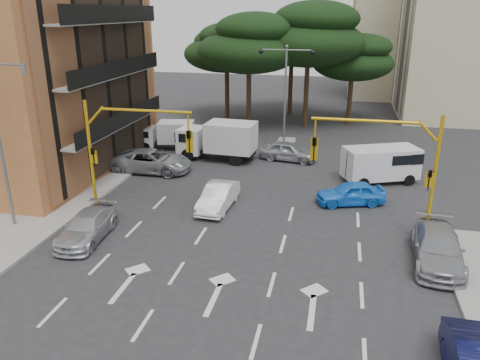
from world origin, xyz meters
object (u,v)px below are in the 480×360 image
(box_truck_a, at_px, (166,135))
(box_truck_b, at_px, (217,141))
(signal_mast_right, at_px, (395,159))
(street_lamp_left, at_px, (2,136))
(signal_mast_left, at_px, (121,142))
(van_white, at_px, (380,165))
(car_white_hatch, at_px, (218,197))
(car_blue_compact, at_px, (351,193))
(car_silver_parked, at_px, (438,248))
(car_silver_cross_a, at_px, (151,161))
(car_silver_cross_b, at_px, (288,151))
(street_lamp_center, at_px, (286,79))
(car_silver_wagon, at_px, (87,227))

(box_truck_a, xyz_separation_m, box_truck_b, (4.64, -1.83, 0.31))
(signal_mast_right, bearing_deg, street_lamp_left, -170.61)
(signal_mast_left, relative_size, van_white, 1.31)
(car_white_hatch, bearing_deg, box_truck_a, 126.74)
(signal_mast_right, bearing_deg, car_white_hatch, 170.46)
(signal_mast_left, bearing_deg, car_blue_compact, 16.88)
(street_lamp_left, bearing_deg, signal_mast_right, 9.39)
(box_truck_b, bearing_deg, car_silver_parked, -129.49)
(car_white_hatch, xyz_separation_m, car_silver_parked, (10.73, -3.75, 0.04))
(car_silver_cross_a, distance_m, van_white, 14.96)
(signal_mast_right, relative_size, car_silver_cross_b, 1.45)
(street_lamp_center, height_order, car_blue_compact, street_lamp_center)
(car_blue_compact, bearing_deg, car_silver_parked, 14.37)
(signal_mast_left, xyz_separation_m, car_silver_wagon, (-0.37, -3.44, -3.25))
(signal_mast_left, relative_size, car_silver_wagon, 1.38)
(van_white, bearing_deg, street_lamp_left, -82.31)
(car_blue_compact, height_order, car_silver_cross_a, car_silver_cross_a)
(signal_mast_left, distance_m, car_blue_compact, 12.85)
(box_truck_a, bearing_deg, car_silver_parked, -139.39)
(signal_mast_right, relative_size, car_silver_parked, 1.23)
(car_silver_wagon, bearing_deg, street_lamp_left, 169.41)
(car_silver_cross_a, bearing_deg, box_truck_a, 9.47)
(car_blue_compact, bearing_deg, signal_mast_left, -90.28)
(signal_mast_right, relative_size, street_lamp_center, 0.77)
(signal_mast_left, bearing_deg, box_truck_b, 76.47)
(car_white_hatch, bearing_deg, signal_mast_right, -6.32)
(van_white, height_order, box_truck_a, van_white)
(car_white_hatch, distance_m, van_white, 10.92)
(car_silver_parked, bearing_deg, box_truck_b, 140.23)
(car_blue_compact, xyz_separation_m, box_truck_a, (-14.10, 8.40, 0.44))
(signal_mast_right, height_order, car_white_hatch, signal_mast_right)
(car_silver_cross_b, height_order, van_white, van_white)
(signal_mast_right, height_order, car_silver_wagon, signal_mast_right)
(car_blue_compact, xyz_separation_m, car_silver_cross_b, (-4.38, 7.40, 0.05))
(car_blue_compact, distance_m, car_silver_wagon, 14.15)
(car_silver_wagon, height_order, car_silver_cross_b, car_silver_cross_b)
(car_silver_cross_a, height_order, box_truck_a, box_truck_a)
(street_lamp_left, bearing_deg, street_lamp_center, 56.41)
(car_silver_parked, height_order, box_truck_a, box_truck_a)
(car_white_hatch, height_order, car_silver_wagon, car_white_hatch)
(car_blue_compact, relative_size, car_silver_parked, 0.78)
(car_silver_cross_a, height_order, box_truck_b, box_truck_b)
(car_silver_cross_b, bearing_deg, car_silver_wagon, 160.30)
(car_silver_cross_a, bearing_deg, signal_mast_right, -114.68)
(signal_mast_left, xyz_separation_m, car_blue_compact, (11.90, 3.61, -3.24))
(car_white_hatch, xyz_separation_m, car_silver_wagon, (-5.14, -4.93, -0.03))
(signal_mast_left, distance_m, car_silver_wagon, 4.75)
(car_silver_cross_b, xyz_separation_m, box_truck_a, (-9.72, 1.00, 0.39))
(box_truck_b, bearing_deg, street_lamp_center, -44.53)
(street_lamp_left, distance_m, van_white, 21.43)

